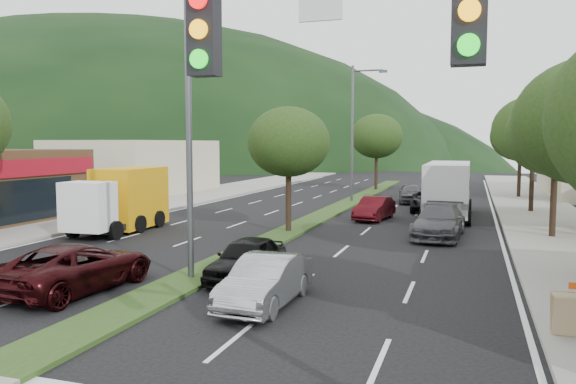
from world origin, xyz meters
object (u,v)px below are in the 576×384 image
(tree_med_near, at_px, (288,142))
(streetlight_near, at_px, (194,104))
(tree_med_far, at_px, (377,136))
(tree_r_d, at_px, (534,130))
(streetlight_mid, at_px, (355,127))
(motorhome, at_px, (448,189))
(car_queue_a, at_px, (247,259))
(sedan_silver, at_px, (266,281))
(tree_r_c, at_px, (556,135))
(a_frame_sign, at_px, (565,310))
(car_queue_c, at_px, (374,208))
(car_queue_b, at_px, (439,221))
(car_queue_d, at_px, (428,201))
(tree_r_e, at_px, (521,136))
(suv_maroon, at_px, (77,267))
(box_truck, at_px, (122,202))
(traffic_signal, at_px, (532,117))
(car_queue_e, at_px, (411,193))

(tree_med_near, xyz_separation_m, streetlight_near, (0.21, -10.00, 1.16))
(tree_med_far, bearing_deg, tree_r_d, -49.40)
(streetlight_mid, bearing_deg, motorhome, -44.43)
(car_queue_a, bearing_deg, sedan_silver, -57.23)
(tree_r_c, relative_size, a_frame_sign, 5.29)
(car_queue_c, bearing_deg, tree_r_c, -16.16)
(car_queue_b, bearing_deg, sedan_silver, -103.14)
(streetlight_near, distance_m, a_frame_sign, 11.64)
(sedan_silver, xyz_separation_m, motorhome, (3.89, 20.08, 1.05))
(car_queue_d, bearing_deg, car_queue_c, -122.21)
(car_queue_d, relative_size, motorhome, 0.57)
(tree_r_e, distance_m, tree_med_far, 12.65)
(streetlight_near, xyz_separation_m, suv_maroon, (-2.83, -2.18, -4.87))
(tree_med_near, xyz_separation_m, suv_maroon, (-2.63, -12.18, -3.72))
(tree_r_d, height_order, car_queue_d, tree_r_d)
(car_queue_a, bearing_deg, a_frame_sign, -18.24)
(motorhome, bearing_deg, tree_r_c, -51.98)
(car_queue_d, xyz_separation_m, a_frame_sign, (4.66, -23.28, 0.03))
(box_truck, bearing_deg, streetlight_mid, -118.59)
(tree_r_e, bearing_deg, traffic_signal, -94.09)
(motorhome, bearing_deg, car_queue_e, 110.80)
(tree_med_near, xyz_separation_m, car_queue_b, (7.06, 0.91, -3.67))
(suv_maroon, distance_m, car_queue_c, 19.01)
(tree_r_e, bearing_deg, car_queue_d, -119.03)
(streetlight_near, bearing_deg, box_truck, 136.00)
(sedan_silver, relative_size, a_frame_sign, 3.33)
(tree_med_far, distance_m, car_queue_b, 26.41)
(tree_r_d, distance_m, tree_med_near, 16.99)
(tree_med_far, height_order, car_queue_e, tree_med_far)
(a_frame_sign, bearing_deg, streetlight_near, 165.62)
(car_queue_e, distance_m, a_frame_sign, 28.97)
(car_queue_c, xyz_separation_m, car_queue_d, (2.63, 5.00, -0.00))
(streetlight_near, xyz_separation_m, streetlight_mid, (0.00, 25.00, 0.00))
(tree_r_c, relative_size, streetlight_near, 0.65)
(streetlight_mid, height_order, motorhome, streetlight_mid)
(tree_med_far, distance_m, car_queue_c, 20.81)
(tree_med_near, distance_m, car_queue_d, 12.93)
(box_truck, bearing_deg, car_queue_d, -139.77)
(a_frame_sign, bearing_deg, tree_r_e, 86.10)
(tree_r_e, bearing_deg, sedan_silver, -104.48)
(streetlight_near, height_order, box_truck, streetlight_near)
(box_truck, bearing_deg, sedan_silver, 136.18)
(car_queue_a, height_order, car_queue_e, car_queue_e)
(tree_med_far, distance_m, car_queue_d, 16.76)
(streetlight_mid, relative_size, car_queue_b, 1.92)
(streetlight_near, bearing_deg, suv_maroon, -142.39)
(suv_maroon, bearing_deg, sedan_silver, -172.16)
(suv_maroon, bearing_deg, traffic_signal, 152.61)
(tree_r_c, distance_m, motorhome, 8.44)
(tree_r_c, xyz_separation_m, motorhome, (-4.86, 6.20, -3.03))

